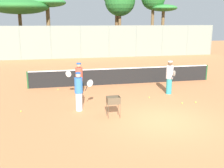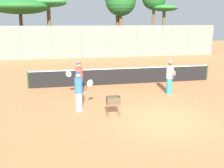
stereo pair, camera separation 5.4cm
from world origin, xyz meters
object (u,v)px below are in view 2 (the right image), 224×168
Objects in this scene: player_yellow_shirt at (170,77)px; ball_cart at (113,102)px; player_white_outfit at (79,91)px; parked_car at (141,48)px; tennis_net at (124,76)px; player_red_cap at (79,79)px.

player_yellow_shirt is 2.05× the size of ball_cart.
player_white_outfit is 0.43× the size of parked_car.
player_yellow_shirt is (5.21, 1.82, 0.04)m from player_white_outfit.
parked_car is (9.55, 20.62, -0.27)m from player_white_outfit.
tennis_net is at bearing 43.72° from player_white_outfit.
player_yellow_shirt reaches higher than player_red_cap.
ball_cart is 23.28m from parked_car.
player_white_outfit is at bearing 87.70° from player_red_cap.
player_white_outfit is 1.79m from ball_cart.
ball_cart is at bearing -108.31° from tennis_net.
player_white_outfit reaches higher than tennis_net.
player_yellow_shirt is 4.90m from ball_cart.
ball_cart is (-3.87, -2.99, -0.29)m from player_yellow_shirt.
player_yellow_shirt is 19.30m from parked_car.
ball_cart is (-1.92, -5.81, 0.12)m from tennis_net.
player_white_outfit is 5.52m from player_yellow_shirt.
player_white_outfit is (-3.26, -4.64, 0.37)m from tennis_net.
ball_cart is at bearing -52.94° from player_yellow_shirt.
player_red_cap is at bearing -116.98° from parked_car.
parked_car reaches higher than ball_cart.
tennis_net is 2.88× the size of parked_car.
player_yellow_shirt is at bearing 177.83° from player_red_cap.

